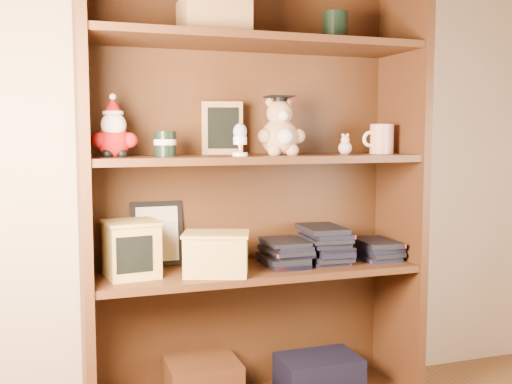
% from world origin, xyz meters
% --- Properties ---
extents(bookcase, '(1.20, 0.35, 1.60)m').
position_xyz_m(bookcase, '(-0.11, 1.36, 0.78)').
color(bookcase, '#4B2A15').
rests_on(bookcase, ground).
extents(shelf_lower, '(1.14, 0.33, 0.02)m').
position_xyz_m(shelf_lower, '(-0.11, 1.30, 0.54)').
color(shelf_lower, '#4B2A15').
rests_on(shelf_lower, ground).
extents(shelf_upper, '(1.14, 0.33, 0.02)m').
position_xyz_m(shelf_upper, '(-0.11, 1.30, 0.94)').
color(shelf_upper, '#4B2A15').
rests_on(shelf_upper, ground).
extents(santa_plush, '(0.15, 0.11, 0.21)m').
position_xyz_m(santa_plush, '(-0.60, 1.30, 1.03)').
color(santa_plush, '#A50F0F').
rests_on(santa_plush, shelf_upper).
extents(teachers_tin, '(0.07, 0.07, 0.08)m').
position_xyz_m(teachers_tin, '(-0.43, 1.30, 0.99)').
color(teachers_tin, black).
rests_on(teachers_tin, shelf_upper).
extents(chalkboard_plaque, '(0.15, 0.10, 0.19)m').
position_xyz_m(chalkboard_plaque, '(-0.20, 1.42, 1.04)').
color(chalkboard_plaque, '#9E7547').
rests_on(chalkboard_plaque, shelf_upper).
extents(egg_cup, '(0.05, 0.05, 0.11)m').
position_xyz_m(egg_cup, '(-0.19, 1.23, 1.01)').
color(egg_cup, white).
rests_on(egg_cup, shelf_upper).
extents(grad_teddy_bear, '(0.18, 0.15, 0.21)m').
position_xyz_m(grad_teddy_bear, '(-0.02, 1.30, 1.03)').
color(grad_teddy_bear, tan).
rests_on(grad_teddy_bear, shelf_upper).
extents(pink_figurine, '(0.05, 0.05, 0.08)m').
position_xyz_m(pink_figurine, '(0.24, 1.31, 0.98)').
color(pink_figurine, beige).
rests_on(pink_figurine, shelf_upper).
extents(teacher_mug, '(0.13, 0.09, 0.11)m').
position_xyz_m(teacher_mug, '(0.39, 1.31, 1.01)').
color(teacher_mug, silver).
rests_on(teacher_mug, shelf_upper).
extents(certificate_frame, '(0.19, 0.05, 0.23)m').
position_xyz_m(certificate_frame, '(-0.44, 1.44, 0.67)').
color(certificate_frame, black).
rests_on(certificate_frame, shelf_lower).
extents(treats_box, '(0.19, 0.19, 0.19)m').
position_xyz_m(treats_box, '(-0.55, 1.30, 0.64)').
color(treats_box, tan).
rests_on(treats_box, shelf_lower).
extents(pencils_box, '(0.26, 0.22, 0.14)m').
position_xyz_m(pencils_box, '(-0.27, 1.24, 0.62)').
color(pencils_box, tan).
rests_on(pencils_box, shelf_lower).
extents(book_stack_left, '(0.14, 0.20, 0.10)m').
position_xyz_m(book_stack_left, '(0.01, 1.30, 0.60)').
color(book_stack_left, black).
rests_on(book_stack_left, shelf_lower).
extents(book_stack_mid, '(0.14, 0.20, 0.13)m').
position_xyz_m(book_stack_mid, '(0.16, 1.30, 0.61)').
color(book_stack_mid, black).
rests_on(book_stack_mid, shelf_lower).
extents(book_stack_right, '(0.14, 0.20, 0.06)m').
position_xyz_m(book_stack_right, '(0.37, 1.30, 0.58)').
color(book_stack_right, black).
rests_on(book_stack_right, shelf_lower).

